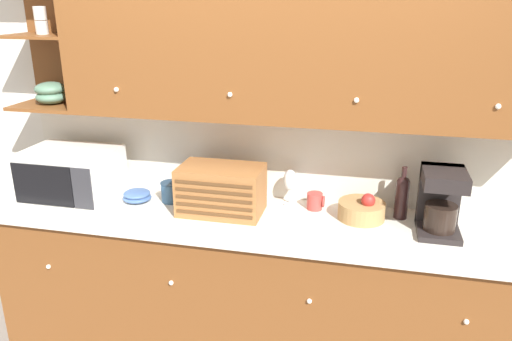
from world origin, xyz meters
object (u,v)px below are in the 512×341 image
at_px(microwave, 71,175).
at_px(bread_box, 221,190).
at_px(fruit_basket, 362,210).
at_px(storage_canister, 171,192).
at_px(wine_bottle, 402,195).
at_px(wine_glass, 290,181).
at_px(mug, 315,201).
at_px(coffee_maker, 441,200).
at_px(bowl_stack_on_counter, 137,196).

height_order(microwave, bread_box, microwave).
bearing_deg(fruit_basket, storage_canister, -179.66).
bearing_deg(microwave, wine_bottle, 4.63).
bearing_deg(bread_box, wine_glass, 29.26).
bearing_deg(mug, wine_glass, 166.63).
height_order(microwave, fruit_basket, microwave).
xyz_separation_m(microwave, bread_box, (0.93, 0.00, -0.02)).
bearing_deg(coffee_maker, bowl_stack_on_counter, 179.50).
bearing_deg(mug, coffee_maker, -11.91).
bearing_deg(storage_canister, coffee_maker, -2.19).
height_order(storage_canister, bread_box, bread_box).
bearing_deg(bowl_stack_on_counter, fruit_basket, 2.14).
bearing_deg(storage_canister, wine_bottle, 2.95).
height_order(microwave, mug, microwave).
height_order(mug, fruit_basket, fruit_basket).
relative_size(mug, coffee_maker, 0.30).
xyz_separation_m(microwave, coffee_maker, (2.10, 0.03, 0.02)).
bearing_deg(wine_bottle, mug, 178.49).
height_order(microwave, storage_canister, microwave).
distance_m(microwave, bread_box, 0.93).
relative_size(wine_glass, wine_bottle, 0.72).
bearing_deg(mug, microwave, -173.38).
bearing_deg(storage_canister, bread_box, -13.75).
relative_size(bread_box, fruit_basket, 1.82).
bearing_deg(wine_glass, storage_canister, -170.42).
relative_size(mug, wine_bottle, 0.34).
height_order(wine_glass, mug, wine_glass).
bearing_deg(storage_canister, microwave, -171.69).
height_order(mug, coffee_maker, coffee_maker).
height_order(bread_box, mug, bread_box).
bearing_deg(bread_box, fruit_basket, 6.56).
distance_m(bread_box, fruit_basket, 0.78).
relative_size(bread_box, coffee_maker, 1.36).
xyz_separation_m(bread_box, mug, (0.51, 0.16, -0.09)).
distance_m(bowl_stack_on_counter, wine_bottle, 1.53).
height_order(bowl_stack_on_counter, bread_box, bread_box).
bearing_deg(bread_box, storage_canister, 166.25).
height_order(microwave, wine_glass, microwave).
relative_size(storage_canister, mug, 1.20).
bearing_deg(bowl_stack_on_counter, storage_canister, 11.91).
height_order(storage_canister, fruit_basket, fruit_basket).
xyz_separation_m(storage_canister, coffee_maker, (1.50, -0.06, 0.11)).
bearing_deg(coffee_maker, fruit_basket, 170.68).
xyz_separation_m(microwave, mug, (1.44, 0.17, -0.10)).
xyz_separation_m(bowl_stack_on_counter, wine_bottle, (1.52, 0.11, 0.10)).
relative_size(bread_box, wine_bottle, 1.57).
distance_m(bowl_stack_on_counter, mug, 1.06).
height_order(bread_box, wine_glass, bread_box).
relative_size(storage_canister, bread_box, 0.26).
bearing_deg(wine_bottle, coffee_maker, -34.53).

